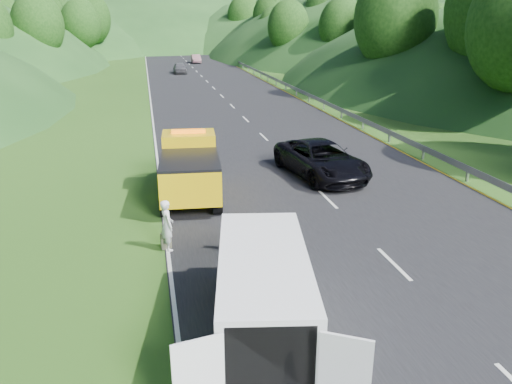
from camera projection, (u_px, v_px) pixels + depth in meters
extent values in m
plane|color=#38661E|center=(285.00, 246.00, 16.91)|extent=(320.00, 320.00, 0.00)
cube|color=black|center=(214.00, 88.00, 54.38)|extent=(14.00, 200.00, 0.02)
cube|color=gray|center=(255.00, 74.00, 67.37)|extent=(0.06, 140.00, 1.52)
cylinder|color=black|center=(169.00, 171.00, 23.27)|extent=(0.46, 1.09, 1.06)
cylinder|color=black|center=(212.00, 170.00, 23.53)|extent=(0.46, 1.09, 1.06)
cylinder|color=black|center=(165.00, 203.00, 19.30)|extent=(0.46, 1.09, 1.06)
cylinder|color=black|center=(217.00, 201.00, 19.56)|extent=(0.46, 1.09, 1.06)
cube|color=#DEB30B|center=(189.00, 155.00, 22.22)|extent=(2.41, 1.88, 2.02)
cube|color=#DEB30B|center=(190.00, 177.00, 20.08)|extent=(2.62, 3.79, 1.38)
cube|color=black|center=(189.00, 159.00, 19.83)|extent=(2.62, 3.79, 0.11)
cube|color=black|center=(190.00, 160.00, 23.61)|extent=(2.22, 1.44, 0.74)
cube|color=black|center=(190.00, 161.00, 24.27)|extent=(2.24, 0.39, 0.53)
cube|color=#DEB30B|center=(189.00, 144.00, 23.72)|extent=(2.18, 1.01, 1.16)
cube|color=orange|center=(188.00, 131.00, 21.87)|extent=(1.50, 0.39, 0.17)
cube|color=black|center=(189.00, 143.00, 22.79)|extent=(2.02, 0.25, 0.96)
cylinder|color=black|center=(227.00, 288.00, 13.54)|extent=(0.43, 0.83, 0.79)
cylinder|color=black|center=(293.00, 287.00, 13.60)|extent=(0.43, 0.83, 0.79)
cylinder|color=black|center=(224.00, 371.00, 10.37)|extent=(0.43, 0.83, 0.79)
cylinder|color=black|center=(309.00, 369.00, 10.43)|extent=(0.43, 0.83, 0.79)
cube|color=white|center=(263.00, 291.00, 11.58)|extent=(2.91, 5.43, 1.83)
cube|color=white|center=(259.00, 254.00, 14.28)|extent=(2.11, 1.23, 0.99)
cube|color=black|center=(259.00, 231.00, 13.83)|extent=(1.86, 0.66, 0.82)
cube|color=black|center=(270.00, 362.00, 9.20)|extent=(1.67, 0.40, 1.58)
cube|color=white|center=(199.00, 380.00, 8.74)|extent=(0.94, 0.22, 1.68)
cube|color=white|center=(344.00, 376.00, 8.82)|extent=(0.84, 0.53, 1.68)
imported|color=silver|center=(169.00, 250.00, 16.66)|extent=(0.60, 0.73, 1.74)
imported|color=tan|center=(233.00, 252.00, 16.48)|extent=(0.68, 0.65, 1.11)
imported|color=black|center=(274.00, 340.00, 12.00)|extent=(1.21, 0.79, 1.77)
cube|color=#66644D|center=(166.00, 241.00, 16.66)|extent=(0.37, 0.25, 0.56)
cylinder|color=black|center=(284.00, 352.00, 11.59)|extent=(0.59, 0.59, 0.20)
imported|color=black|center=(320.00, 176.00, 24.34)|extent=(3.69, 6.38, 1.67)
imported|color=#434448|center=(180.00, 73.00, 68.56)|extent=(1.70, 4.23, 1.44)
imported|color=#764F55|center=(196.00, 63.00, 83.90)|extent=(1.45, 4.16, 1.37)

